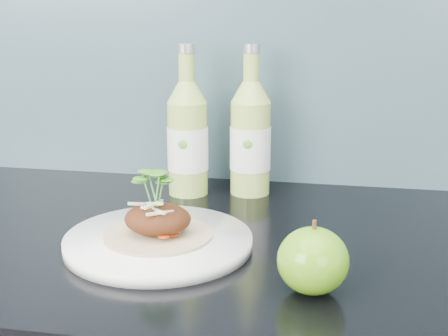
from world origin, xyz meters
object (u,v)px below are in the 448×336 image
at_px(green_apple, 313,261).
at_px(cider_bottle_left, 188,138).
at_px(cider_bottle_right, 250,138).
at_px(dinner_plate, 158,241).

relative_size(green_apple, cider_bottle_left, 0.41).
bearing_deg(cider_bottle_right, green_apple, -74.94).
bearing_deg(green_apple, cider_bottle_left, 124.27).
relative_size(dinner_plate, green_apple, 3.16).
height_order(cider_bottle_left, cider_bottle_right, same).
xyz_separation_m(green_apple, cider_bottle_right, (-0.13, 0.36, 0.06)).
bearing_deg(cider_bottle_left, cider_bottle_right, -0.91).
bearing_deg(cider_bottle_left, dinner_plate, -98.51).
height_order(dinner_plate, cider_bottle_right, cider_bottle_right).
relative_size(cider_bottle_left, cider_bottle_right, 1.00).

